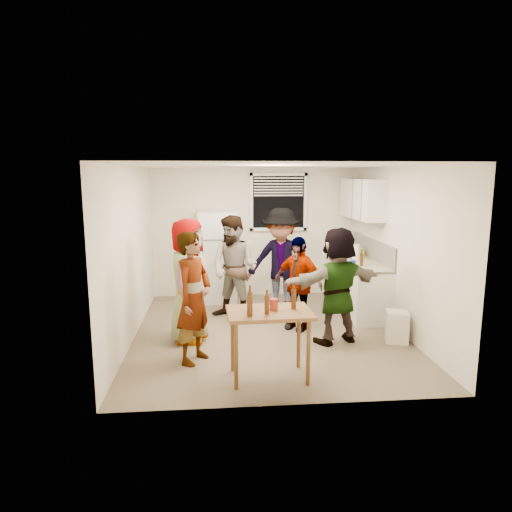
{
  "coord_description": "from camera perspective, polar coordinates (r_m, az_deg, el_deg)",
  "views": [
    {
      "loc": [
        -0.78,
        -6.62,
        2.37
      ],
      "look_at": [
        -0.17,
        0.2,
        1.15
      ],
      "focal_mm": 32.0,
      "sensor_mm": 36.0,
      "label": 1
    }
  ],
  "objects": [
    {
      "name": "serving_table",
      "position": [
        5.61,
        1.63,
        -14.92
      ],
      "size": [
        1.0,
        0.69,
        0.82
      ],
      "primitive_type": null,
      "rotation": [
        0.0,
        0.0,
        0.04
      ],
      "color": "brown",
      "rests_on": "ground"
    },
    {
      "name": "trash_bin",
      "position": [
        6.91,
        17.21,
        -8.23
      ],
      "size": [
        0.37,
        0.37,
        0.45
      ],
      "primitive_type": "cube",
      "rotation": [
        0.0,
        0.0,
        -0.27
      ],
      "color": "silver",
      "rests_on": "ground"
    },
    {
      "name": "guest_black",
      "position": [
        7.26,
        5.15,
        -9.01
      ],
      "size": [
        1.62,
        1.64,
        0.36
      ],
      "primitive_type": "imported",
      "rotation": [
        0.0,
        0.0,
        -0.76
      ],
      "color": "black",
      "rests_on": "ground"
    },
    {
      "name": "kettle",
      "position": [
        8.37,
        11.85,
        -0.24
      ],
      "size": [
        0.28,
        0.24,
        0.22
      ],
      "primitive_type": null,
      "rotation": [
        0.0,
        0.0,
        0.09
      ],
      "color": "silver",
      "rests_on": "countertop"
    },
    {
      "name": "refrigerator",
      "position": [
        8.63,
        -4.84,
        -0.07
      ],
      "size": [
        0.7,
        0.7,
        1.7
      ],
      "primitive_type": "cube",
      "color": "white",
      "rests_on": "ground"
    },
    {
      "name": "upper_cabinets",
      "position": [
        8.39,
        13.09,
        6.97
      ],
      "size": [
        0.34,
        1.6,
        0.7
      ],
      "primitive_type": "cube",
      "color": "white",
      "rests_on": "room"
    },
    {
      "name": "guest_stripe",
      "position": [
        6.1,
        -7.61,
        -12.85
      ],
      "size": [
        1.77,
        1.35,
        0.4
      ],
      "primitive_type": "imported",
      "rotation": [
        0.0,
        0.0,
        1.06
      ],
      "color": "#141933",
      "rests_on": "ground"
    },
    {
      "name": "paper_towel",
      "position": [
        8.22,
        12.37,
        -0.43
      ],
      "size": [
        0.12,
        0.12,
        0.27
      ],
      "primitive_type": "cylinder",
      "color": "white",
      "rests_on": "countertop"
    },
    {
      "name": "red_cup",
      "position": [
        5.36,
        2.24,
        -6.72
      ],
      "size": [
        0.1,
        0.1,
        0.13
      ],
      "primitive_type": "cylinder",
      "color": "#9B321F",
      "rests_on": "serving_table"
    },
    {
      "name": "guest_orange",
      "position": [
        6.79,
        9.94,
        -10.49
      ],
      "size": [
        2.0,
        2.08,
        0.49
      ],
      "primitive_type": "imported",
      "rotation": [
        0.0,
        0.0,
        3.47
      ],
      "color": "#E67F51",
      "rests_on": "ground"
    },
    {
      "name": "room",
      "position": [
        7.07,
        1.52,
        -9.48
      ],
      "size": [
        4.0,
        4.5,
        2.5
      ],
      "primitive_type": null,
      "color": "white",
      "rests_on": "ground"
    },
    {
      "name": "window",
      "position": [
        8.93,
        2.82,
        6.75
      ],
      "size": [
        1.12,
        0.1,
        1.06
      ],
      "primitive_type": null,
      "color": "white",
      "rests_on": "room"
    },
    {
      "name": "countertop",
      "position": [
        8.29,
        12.37,
        -0.49
      ],
      "size": [
        0.64,
        2.22,
        0.04
      ],
      "primitive_type": "cube",
      "color": "beige",
      "rests_on": "counter_lower"
    },
    {
      "name": "backsplash",
      "position": [
        8.35,
        14.29,
        0.89
      ],
      "size": [
        0.03,
        2.2,
        0.36
      ],
      "primitive_type": "cube",
      "color": "#ADA89F",
      "rests_on": "countertop"
    },
    {
      "name": "picture_frame",
      "position": [
        8.63,
        13.18,
        0.51
      ],
      "size": [
        0.02,
        0.17,
        0.14
      ],
      "primitive_type": "cube",
      "color": "gold",
      "rests_on": "countertop"
    },
    {
      "name": "counter_lower",
      "position": [
        8.38,
        12.26,
        -3.52
      ],
      "size": [
        0.6,
        2.2,
        0.86
      ],
      "primitive_type": "cube",
      "color": "white",
      "rests_on": "ground"
    },
    {
      "name": "guest_grey",
      "position": [
        6.82,
        -8.29,
        -10.34
      ],
      "size": [
        1.93,
        1.27,
        0.56
      ],
      "primitive_type": "imported",
      "rotation": [
        0.0,
        0.0,
        1.32
      ],
      "color": "#959595",
      "rests_on": "ground"
    },
    {
      "name": "beer_bottle_counter",
      "position": [
        7.68,
        13.03,
        -1.2
      ],
      "size": [
        0.05,
        0.05,
        0.2
      ],
      "primitive_type": "cylinder",
      "color": "#47230C",
      "rests_on": "countertop"
    },
    {
      "name": "guest_back_left",
      "position": [
        7.71,
        -2.66,
        -7.82
      ],
      "size": [
        1.61,
        1.91,
        0.65
      ],
      "primitive_type": "imported",
      "rotation": [
        0.0,
        0.0,
        -0.54
      ],
      "color": "#4F3A25",
      "rests_on": "ground"
    },
    {
      "name": "blue_cup",
      "position": [
        7.59,
        12.03,
        -1.3
      ],
      "size": [
        0.08,
        0.08,
        0.11
      ],
      "primitive_type": "cylinder",
      "color": "#1C30B3",
      "rests_on": "countertop"
    },
    {
      "name": "beer_bottle_table",
      "position": [
        5.2,
        1.36,
        -7.23
      ],
      "size": [
        0.05,
        0.05,
        0.21
      ],
      "primitive_type": "cylinder",
      "color": "#47230C",
      "rests_on": "serving_table"
    },
    {
      "name": "wine_bottle",
      "position": [
        9.0,
        11.28,
        0.51
      ],
      "size": [
        0.07,
        0.07,
        0.27
      ],
      "primitive_type": "cylinder",
      "color": "black",
      "rests_on": "countertop"
    },
    {
      "name": "guest_back_right",
      "position": [
        7.98,
        3.06,
        -7.2
      ],
      "size": [
        1.71,
        2.11,
        0.68
      ],
      "primitive_type": "imported",
      "rotation": [
        0.0,
        0.0,
        -0.33
      ],
      "color": "#3B3C40",
      "rests_on": "ground"
    }
  ]
}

